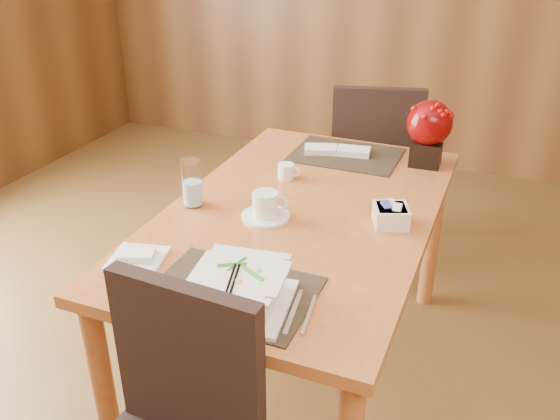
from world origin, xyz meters
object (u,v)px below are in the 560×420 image
at_px(soup_setting, 240,289).
at_px(berry_decor, 429,129).
at_px(sugar_caddy, 391,216).
at_px(far_chair, 373,163).
at_px(water_glass, 192,183).
at_px(dining_table, 301,233).
at_px(creamer_jug, 286,171).
at_px(coffee_cup, 265,207).
at_px(bread_plate, 137,259).

bearing_deg(soup_setting, berry_decor, 68.49).
relative_size(sugar_caddy, far_chair, 0.12).
distance_m(soup_setting, water_glass, 0.64).
xyz_separation_m(dining_table, berry_decor, (0.33, 0.58, 0.25)).
xyz_separation_m(dining_table, sugar_caddy, (0.32, 0.01, 0.13)).
distance_m(dining_table, berry_decor, 0.71).
bearing_deg(creamer_jug, dining_table, -61.12).
relative_size(dining_table, far_chair, 1.55).
bearing_deg(berry_decor, coffee_cup, -121.66).
distance_m(sugar_caddy, berry_decor, 0.59).
bearing_deg(creamer_jug, water_glass, -126.81).
relative_size(dining_table, water_glass, 8.72).
bearing_deg(bread_plate, dining_table, 55.96).
relative_size(soup_setting, coffee_cup, 1.76).
bearing_deg(bread_plate, coffee_cup, 58.04).
relative_size(soup_setting, creamer_jug, 3.56).
relative_size(dining_table, sugar_caddy, 13.48).
xyz_separation_m(soup_setting, creamer_jug, (-0.20, 0.82, -0.02)).
bearing_deg(creamer_jug, far_chair, 73.10).
relative_size(sugar_caddy, berry_decor, 0.41).
xyz_separation_m(soup_setting, berry_decor, (0.29, 1.17, 0.10)).
bearing_deg(water_glass, dining_table, 17.22).
height_order(soup_setting, creamer_jug, soup_setting).
bearing_deg(coffee_cup, creamer_jug, 99.75).
xyz_separation_m(creamer_jug, bread_plate, (-0.19, -0.74, -0.02)).
bearing_deg(dining_table, coffee_cup, -130.99).
height_order(dining_table, bread_plate, bread_plate).
bearing_deg(dining_table, water_glass, -162.78).
height_order(dining_table, sugar_caddy, sugar_caddy).
distance_m(creamer_jug, sugar_caddy, 0.52).
distance_m(coffee_cup, creamer_jug, 0.34).
height_order(soup_setting, coffee_cup, soup_setting).
distance_m(creamer_jug, berry_decor, 0.61).
relative_size(soup_setting, sugar_caddy, 2.66).
bearing_deg(soup_setting, far_chair, 83.00).
bearing_deg(creamer_jug, bread_plate, -108.89).
height_order(soup_setting, berry_decor, berry_decor).
bearing_deg(dining_table, bread_plate, -124.04).
bearing_deg(far_chair, berry_decor, 110.60).
xyz_separation_m(coffee_cup, creamer_jug, (-0.06, 0.34, -0.01)).
xyz_separation_m(soup_setting, coffee_cup, (-0.14, 0.49, -0.01)).
bearing_deg(dining_table, creamer_jug, 123.17).
distance_m(creamer_jug, far_chair, 0.82).
xyz_separation_m(soup_setting, water_glass, (-0.42, 0.48, 0.03)).
height_order(bread_plate, far_chair, far_chair).
height_order(soup_setting, bread_plate, soup_setting).
height_order(water_glass, bread_plate, water_glass).
xyz_separation_m(soup_setting, sugar_caddy, (0.27, 0.60, -0.02)).
height_order(soup_setting, far_chair, far_chair).
xyz_separation_m(dining_table, water_glass, (-0.37, -0.11, 0.18)).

